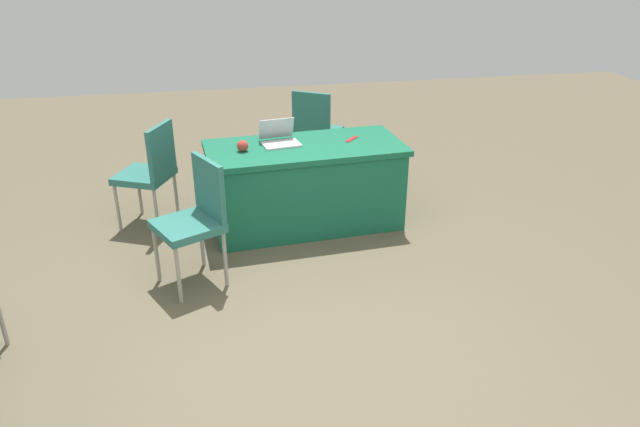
{
  "coord_description": "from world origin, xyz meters",
  "views": [
    {
      "loc": [
        0.5,
        3.11,
        2.46
      ],
      "look_at": [
        -0.13,
        -0.13,
        0.9
      ],
      "focal_mm": 33.71,
      "sensor_mm": 36.0,
      "label": 1
    }
  ],
  "objects_px": {
    "laptop_silver": "(280,139)",
    "yarn_ball": "(243,146)",
    "chair_tucked_left": "(316,127)",
    "scissors_red": "(352,139)",
    "table_foreground": "(305,185)",
    "chair_near_front": "(150,169)",
    "chair_back_row": "(195,215)"
  },
  "relations": [
    {
      "from": "chair_tucked_left",
      "to": "scissors_red",
      "type": "xyz_separation_m",
      "value": [
        -0.12,
        1.08,
        0.21
      ]
    },
    {
      "from": "laptop_silver",
      "to": "scissors_red",
      "type": "distance_m",
      "value": 0.65
    },
    {
      "from": "laptop_silver",
      "to": "yarn_ball",
      "type": "distance_m",
      "value": 0.36
    },
    {
      "from": "chair_tucked_left",
      "to": "chair_back_row",
      "type": "xyz_separation_m",
      "value": [
        1.28,
        1.99,
        0.01
      ]
    },
    {
      "from": "chair_back_row",
      "to": "laptop_silver",
      "type": "xyz_separation_m",
      "value": [
        -0.76,
        -0.92,
        0.24
      ]
    },
    {
      "from": "scissors_red",
      "to": "table_foreground",
      "type": "bearing_deg",
      "value": -39.23
    },
    {
      "from": "chair_back_row",
      "to": "yarn_ball",
      "type": "height_order",
      "value": "chair_back_row"
    },
    {
      "from": "table_foreground",
      "to": "chair_tucked_left",
      "type": "xyz_separation_m",
      "value": [
        -0.32,
        -1.16,
        0.17
      ]
    },
    {
      "from": "yarn_ball",
      "to": "table_foreground",
      "type": "bearing_deg",
      "value": -174.4
    },
    {
      "from": "chair_tucked_left",
      "to": "scissors_red",
      "type": "bearing_deg",
      "value": -50.61
    },
    {
      "from": "table_foreground",
      "to": "chair_near_front",
      "type": "relative_size",
      "value": 1.85
    },
    {
      "from": "table_foreground",
      "to": "scissors_red",
      "type": "height_order",
      "value": "scissors_red"
    },
    {
      "from": "chair_tucked_left",
      "to": "yarn_ball",
      "type": "height_order",
      "value": "chair_tucked_left"
    },
    {
      "from": "chair_near_front",
      "to": "laptop_silver",
      "type": "distance_m",
      "value": 1.17
    },
    {
      "from": "laptop_silver",
      "to": "chair_near_front",
      "type": "bearing_deg",
      "value": -15.56
    },
    {
      "from": "chair_near_front",
      "to": "chair_tucked_left",
      "type": "distance_m",
      "value": 1.91
    },
    {
      "from": "chair_tucked_left",
      "to": "laptop_silver",
      "type": "distance_m",
      "value": 1.22
    },
    {
      "from": "laptop_silver",
      "to": "yarn_ball",
      "type": "bearing_deg",
      "value": 14.1
    },
    {
      "from": "scissors_red",
      "to": "chair_near_front",
      "type": "bearing_deg",
      "value": -53.92
    },
    {
      "from": "chair_near_front",
      "to": "scissors_red",
      "type": "bearing_deg",
      "value": -69.43
    },
    {
      "from": "table_foreground",
      "to": "chair_near_front",
      "type": "distance_m",
      "value": 1.38
    },
    {
      "from": "table_foreground",
      "to": "chair_tucked_left",
      "type": "relative_size",
      "value": 1.86
    },
    {
      "from": "table_foreground",
      "to": "chair_back_row",
      "type": "relative_size",
      "value": 1.84
    },
    {
      "from": "chair_back_row",
      "to": "scissors_red",
      "type": "relative_size",
      "value": 5.37
    },
    {
      "from": "chair_tucked_left",
      "to": "chair_back_row",
      "type": "height_order",
      "value": "chair_back_row"
    },
    {
      "from": "chair_tucked_left",
      "to": "yarn_ball",
      "type": "xyz_separation_m",
      "value": [
        0.86,
        1.21,
        0.26
      ]
    },
    {
      "from": "yarn_ball",
      "to": "scissors_red",
      "type": "bearing_deg",
      "value": -172.42
    },
    {
      "from": "table_foreground",
      "to": "yarn_ball",
      "type": "height_order",
      "value": "yarn_ball"
    },
    {
      "from": "scissors_red",
      "to": "laptop_silver",
      "type": "bearing_deg",
      "value": -50.15
    },
    {
      "from": "laptop_silver",
      "to": "scissors_red",
      "type": "xyz_separation_m",
      "value": [
        -0.65,
        0.01,
        -0.04
      ]
    },
    {
      "from": "yarn_ball",
      "to": "scissors_red",
      "type": "relative_size",
      "value": 0.54
    },
    {
      "from": "table_foreground",
      "to": "chair_back_row",
      "type": "height_order",
      "value": "chair_back_row"
    }
  ]
}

